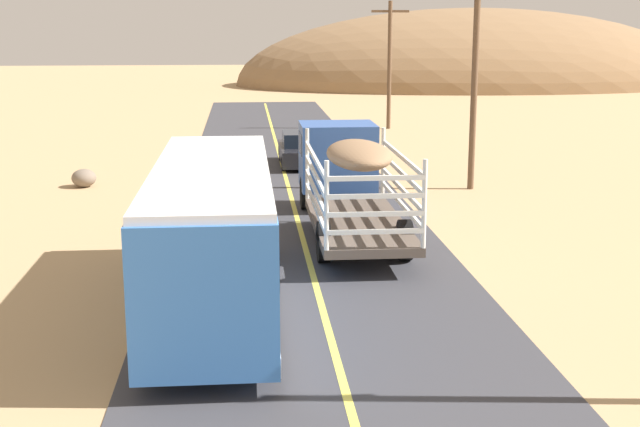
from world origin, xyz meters
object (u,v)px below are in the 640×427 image
object	(u,v)px
livestock_truck	(345,167)
power_pole_mid	(474,80)
boulder_mid_field	(84,178)
bus	(213,233)
power_pole_far	(389,61)
car_far	(300,150)

from	to	relation	value
livestock_truck	power_pole_mid	world-z (taller)	power_pole_mid
livestock_truck	boulder_mid_field	world-z (taller)	livestock_truck
bus	boulder_mid_field	bearing A→B (deg)	110.07
bus	power_pole_far	xyz separation A→B (m)	(9.31, 32.30, 2.25)
boulder_mid_field	power_pole_mid	bearing A→B (deg)	-6.60
bus	car_far	world-z (taller)	bus
power_pole_mid	power_pole_far	size ratio (longest dim) A/B	1.04
power_pole_far	livestock_truck	bearing A→B (deg)	-102.69
power_pole_far	boulder_mid_field	distance (m)	23.04
power_pole_mid	car_far	bearing A→B (deg)	135.45
bus	car_far	xyz separation A→B (m)	(3.19, 19.32, -1.05)
power_pole_mid	boulder_mid_field	distance (m)	15.37
car_far	boulder_mid_field	xyz separation A→B (m)	(-8.68, -4.31, -0.34)
livestock_truck	power_pole_far	bearing A→B (deg)	77.31
bus	power_pole_mid	world-z (taller)	power_pole_mid
car_far	power_pole_mid	size ratio (longest dim) A/B	0.57
bus	power_pole_mid	xyz separation A→B (m)	(9.31, 13.30, 2.39)
bus	power_pole_mid	size ratio (longest dim) A/B	1.30
car_far	power_pole_far	size ratio (longest dim) A/B	0.59
car_far	boulder_mid_field	world-z (taller)	car_far
bus	boulder_mid_field	distance (m)	16.04
power_pole_far	boulder_mid_field	size ratio (longest dim) A/B	7.31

